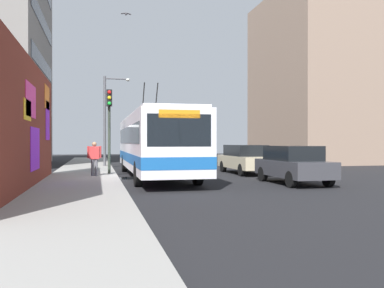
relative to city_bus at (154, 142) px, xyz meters
The scene contains 11 objects.
ground_plane 2.55m from the city_bus, 106.98° to the left, with size 80.00×80.00×0.00m, color black.
sidewalk_slab 3.82m from the city_bus, 99.18° to the left, with size 48.00×3.20×0.15m, color gray.
graffiti_wall 7.12m from the city_bus, 133.50° to the left, with size 13.28×0.32×4.68m.
building_far_right 20.18m from the city_bus, 51.55° to the right, with size 11.77×6.88×14.46m.
city_bus is the anchor object (origin of this frame).
parked_car_dark_gray 6.86m from the city_bus, 130.17° to the right, with size 4.10×1.79×1.58m.
parked_car_champagne 5.40m from the city_bus, 77.51° to the right, with size 4.70×1.82×1.58m.
pedestrian_midblock 2.96m from the city_bus, 95.40° to the left, with size 0.22×0.65×1.60m.
traffic_light 2.72m from the city_bus, 63.75° to the left, with size 0.49×0.28×4.26m.
street_lamp 8.32m from the city_bus, 14.57° to the left, with size 0.44×1.77×6.00m.
curbside_puddle 2.10m from the city_bus, 97.62° to the left, with size 1.51×1.51×0.00m, color black.
Camera 1 is at (-19.27, 0.95, 1.73)m, focal length 37.89 mm.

